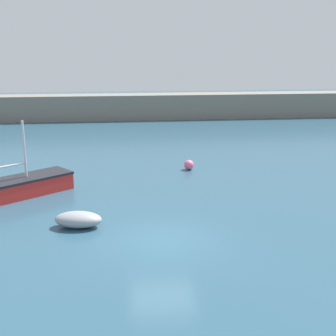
{
  "coord_description": "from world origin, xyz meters",
  "views": [
    {
      "loc": [
        -1.69,
        -16.6,
        7.28
      ],
      "look_at": [
        1.2,
        8.69,
        0.58
      ],
      "focal_mm": 50.0,
      "sensor_mm": 36.0,
      "label": 1
    }
  ],
  "objects": [
    {
      "name": "ground_plane",
      "position": [
        0.0,
        0.0,
        -0.1
      ],
      "size": [
        120.0,
        120.0,
        0.2
      ],
      "primitive_type": "cube",
      "color": "#284C60"
    },
    {
      "name": "harbor_breakwater",
      "position": [
        0.0,
        30.95,
        1.24
      ],
      "size": [
        60.17,
        2.79,
        2.48
      ],
      "primitive_type": "cube",
      "color": "slate",
      "rests_on": "ground_plane"
    },
    {
      "name": "sailboat_twin_hulled",
      "position": [
        -6.18,
        6.55,
        0.47
      ],
      "size": [
        4.57,
        4.03,
        3.74
      ],
      "rotation": [
        0.0,
        0.0,
        0.65
      ],
      "color": "red",
      "rests_on": "ground_plane"
    },
    {
      "name": "dinghy_near_pier",
      "position": [
        -3.32,
        1.76,
        0.33
      ],
      "size": [
        2.11,
        1.4,
        0.66
      ],
      "rotation": [
        0.0,
        0.0,
        2.97
      ],
      "color": "gray",
      "rests_on": "ground_plane"
    },
    {
      "name": "mooring_buoy_pink",
      "position": [
        2.66,
        10.35,
        0.3
      ],
      "size": [
        0.59,
        0.59,
        0.59
      ],
      "primitive_type": "sphere",
      "color": "#EA668C",
      "rests_on": "ground_plane"
    }
  ]
}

